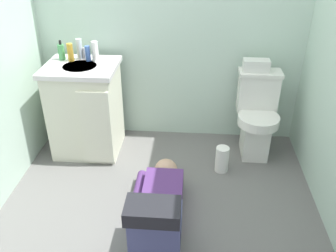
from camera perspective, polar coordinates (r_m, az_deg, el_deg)
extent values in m
cube|color=slate|center=(2.80, -1.34, -12.64)|extent=(2.85, 3.14, 0.04)
cube|color=#B3CDBC|center=(3.23, 0.42, 17.95)|extent=(2.51, 0.08, 2.40)
cube|color=white|center=(3.32, 13.51, -1.47)|extent=(0.22, 0.30, 0.38)
cylinder|color=white|center=(3.17, 14.05, 0.88)|extent=(0.35, 0.35, 0.08)
cube|color=white|center=(3.26, 13.97, 5.11)|extent=(0.34, 0.17, 0.34)
cube|color=white|center=(3.19, 14.37, 8.12)|extent=(0.36, 0.19, 0.03)
cube|color=beige|center=(3.28, -12.75, 2.30)|extent=(0.56, 0.48, 0.78)
cube|color=silver|center=(3.12, -13.60, 8.98)|extent=(0.60, 0.52, 0.04)
cylinder|color=silver|center=(3.10, -13.69, 8.75)|extent=(0.28, 0.28, 0.05)
cube|color=beige|center=(3.04, -11.28, -0.35)|extent=(0.26, 0.03, 0.66)
cylinder|color=silver|center=(3.22, -13.04, 11.05)|extent=(0.02, 0.02, 0.10)
cube|color=#512D6B|center=(2.71, -0.91, -11.36)|extent=(0.29, 0.52, 0.17)
sphere|color=tan|center=(2.96, -0.32, -6.99)|extent=(0.19, 0.19, 0.19)
cube|color=#494E7C|center=(2.39, -1.75, -15.35)|extent=(0.31, 0.28, 0.20)
cube|color=#494E7C|center=(2.21, -2.20, -15.75)|extent=(0.31, 0.12, 0.32)
cube|color=black|center=(2.05, -2.44, -13.24)|extent=(0.31, 0.19, 0.09)
cylinder|color=#512D6B|center=(2.87, -4.44, -9.39)|extent=(0.08, 0.30, 0.08)
cube|color=silver|center=(3.16, 13.71, 9.26)|extent=(0.22, 0.11, 0.10)
cylinder|color=#499756|center=(3.26, -16.42, 11.10)|extent=(0.06, 0.06, 0.13)
cylinder|color=black|center=(3.24, -16.64, 12.48)|extent=(0.02, 0.02, 0.04)
cylinder|color=gold|center=(3.20, -15.12, 11.14)|extent=(0.05, 0.05, 0.15)
cylinder|color=silver|center=(3.22, -13.76, 11.69)|extent=(0.05, 0.05, 0.18)
cylinder|color=#4267BB|center=(3.17, -12.52, 11.09)|extent=(0.04, 0.04, 0.13)
cylinder|color=silver|center=(3.15, -11.42, 11.46)|extent=(0.06, 0.06, 0.17)
cylinder|color=white|center=(3.09, 8.49, -5.19)|extent=(0.11, 0.11, 0.23)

